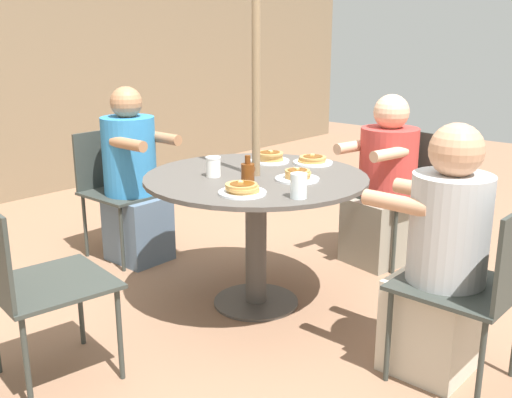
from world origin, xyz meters
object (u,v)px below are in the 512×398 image
Objects in this scene: diner_west at (384,189)px; syrup_bottle at (248,173)px; patio_chair_west at (401,185)px; pancake_plate_d at (297,176)px; pancake_plate_a at (270,158)px; pancake_plate_c at (242,189)px; patio_table at (256,202)px; patio_chair_east at (30,278)px; diner_south at (440,263)px; patio_chair_north at (117,183)px; patio_chair_south at (479,280)px; drinking_glass_a at (299,186)px; diner_north at (133,183)px; pancake_plate_b at (313,160)px; coffee_cup at (213,167)px.

syrup_bottle is (-1.20, 0.10, 0.30)m from diner_west.
patio_chair_west is 3.67× the size of pancake_plate_d.
pancake_plate_a is 1.00× the size of pancake_plate_c.
patio_table is 1.43× the size of patio_chair_west.
patio_chair_east is at bearing 90.98° from patio_chair_west.
syrup_bottle is (-1.37, 0.13, 0.30)m from patio_chair_west.
patio_chair_north is at bearing 90.49° from diner_south.
patio_chair_north is 1.00× the size of patio_chair_south.
patio_table is 1.07m from diner_south.
patio_chair_west is 0.18m from diner_west.
patio_table is 1.24m from patio_chair_east.
pancake_plate_d reaches higher than pancake_plate_c.
pancake_plate_c is (0.90, -0.37, 0.27)m from patio_chair_east.
patio_table is 8.27× the size of syrup_bottle.
pancake_plate_c is at bearing 116.37° from drinking_glass_a.
patio_chair_west is 1.02m from pancake_plate_a.
pancake_plate_c is at bearing 99.43° from patio_chair_west.
diner_north is at bearing 83.44° from syrup_bottle.
patio_table is at bearing 173.97° from pancake_plate_b.
diner_west is 1.29m from coffee_cup.
diner_west is 1.30m from drinking_glass_a.
diner_north is 1.01× the size of diner_south.
patio_chair_west reaches higher than pancake_plate_c.
patio_chair_north reaches higher than pancake_plate_b.
diner_west is 1.24m from syrup_bottle.
pancake_plate_a is at bearing 28.37° from patio_table.
pancake_plate_d is 1.58× the size of syrup_bottle.
diner_south is (0.03, -2.12, -0.00)m from diner_north.
patio_chair_north is at bearing 90.45° from patio_chair_south.
coffee_cup is at bearing 93.34° from syrup_bottle.
drinking_glass_a is (-0.20, 0.79, 0.31)m from patio_chair_south.
patio_chair_south is 7.20× the size of drinking_glass_a.
pancake_plate_b reaches higher than patio_table.
diner_west is 4.82× the size of pancake_plate_d.
pancake_plate_c is at bearing 110.29° from diner_south.
patio_chair_north is 1.60m from patio_chair_east.
patio_chair_south and patio_chair_west have the same top height.
pancake_plate_a is 1.00× the size of pancake_plate_b.
patio_chair_north and patio_chair_east have the same top height.
pancake_plate_a is 0.73m from pancake_plate_c.
pancake_plate_a is at bearing 1.84° from coffee_cup.
patio_chair_east reaches higher than pancake_plate_b.
patio_chair_east is 1.70m from pancake_plate_b.
syrup_bottle is at bearing -151.61° from patio_table.
pancake_plate_d is (0.39, -0.03, -0.00)m from pancake_plate_c.
pancake_plate_a is (1.53, -0.00, 0.27)m from patio_chair_east.
diner_south is at bearing -113.20° from pancake_plate_b.
pancake_plate_b is (0.43, 1.19, 0.27)m from patio_chair_south.
pancake_plate_b is at bearing 69.62° from patio_chair_south.
patio_chair_north is at bearing -90.00° from diner_north.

